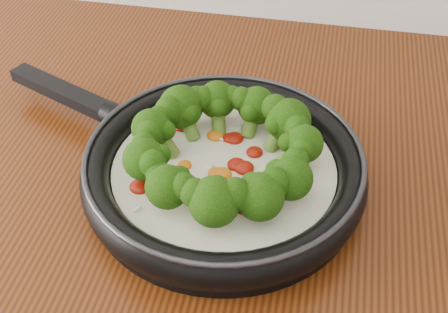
# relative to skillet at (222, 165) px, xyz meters

# --- Properties ---
(skillet) EXTENTS (0.54, 0.43, 0.09)m
(skillet) POSITION_rel_skillet_xyz_m (0.00, 0.00, 0.00)
(skillet) COLOR black
(skillet) RESTS_ON counter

